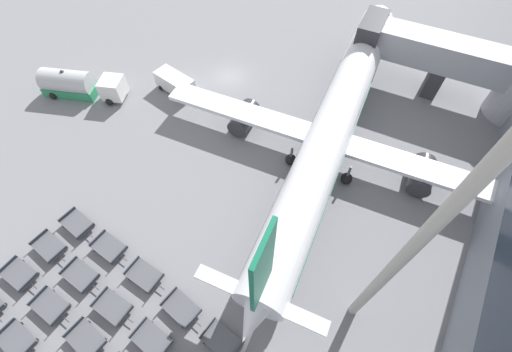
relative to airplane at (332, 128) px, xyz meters
The scene contains 20 objects.
ground_plane 15.91m from the airplane, 164.28° to the left, with size 500.00×500.00×0.00m, color gray.
jet_bridge 17.29m from the airplane, 58.09° to the left, with size 20.74×6.70×6.94m.
airplane is the anchor object (origin of this frame).
fuel_tanker_primary 29.21m from the airplane, 165.56° to the right, with size 9.80×5.98×3.29m.
service_van 19.18m from the airplane, behind, with size 5.01×2.97×2.12m.
baggage_dolly_row_near_col_b 30.99m from the airplane, 112.43° to the right, with size 3.55×2.02×0.92m.
baggage_dolly_row_mid_a_col_a 29.87m from the airplane, 122.06° to the right, with size 3.50×1.92×0.92m.
baggage_dolly_row_mid_a_col_b 28.24m from the airplane, 114.44° to the right, with size 3.52×1.95×0.92m.
baggage_dolly_row_mid_a_col_c 27.06m from the airplane, 106.18° to the right, with size 3.57×2.10×0.92m.
baggage_dolly_row_mid_b_col_a 27.41m from the airplane, 124.97° to the right, with size 3.56×2.06×0.92m.
baggage_dolly_row_mid_b_col_b 25.59m from the airplane, 116.83° to the right, with size 3.52×1.96×0.92m.
baggage_dolly_row_mid_b_col_c 24.49m from the airplane, 107.89° to the right, with size 3.50×1.92×0.92m.
baggage_dolly_row_mid_b_col_d 23.77m from the airplane, 98.25° to the right, with size 3.55×2.03×0.92m.
baggage_dolly_row_far_col_a 24.99m from the airplane, 127.91° to the right, with size 3.56×2.07×0.92m.
baggage_dolly_row_far_col_b 22.89m from the airplane, 119.64° to the right, with size 3.53×1.98×0.92m.
baggage_dolly_row_far_col_c 21.40m from the airplane, 109.43° to the right, with size 3.51×1.93×0.92m.
baggage_dolly_row_far_col_d 20.90m from the airplane, 98.09° to the right, with size 3.58×2.13×0.92m.
baggage_dolly_row_far_col_e 20.98m from the airplane, 87.21° to the right, with size 3.56×2.07×0.92m.
apron_light_mast 19.78m from the airplane, 58.37° to the right, with size 2.00×0.77×27.45m.
stand_guidance_stripe 9.49m from the airplane, 82.71° to the right, with size 4.69×33.43×0.01m.
Camera 1 is at (20.30, -27.27, 27.82)m, focal length 24.00 mm.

